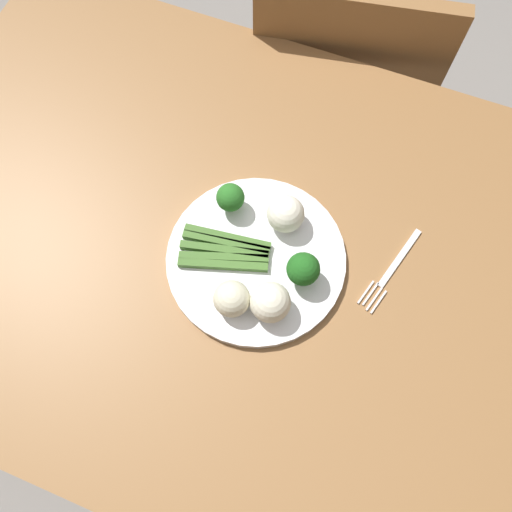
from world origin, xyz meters
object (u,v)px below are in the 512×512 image
(fork, at_px, (391,270))
(plate, at_px, (256,259))
(broccoli_back, at_px, (230,198))
(broccoli_near_center, at_px, (303,269))
(dining_table, at_px, (266,279))
(cauliflower_near_fork, at_px, (232,299))
(asparagus_bundle, at_px, (225,250))
(cauliflower_mid, at_px, (286,214))
(cauliflower_left, at_px, (270,302))
(chair, at_px, (339,90))

(fork, bearing_deg, plate, -57.55)
(broccoli_back, xyz_separation_m, broccoli_near_center, (-0.15, 0.07, 0.00))
(broccoli_back, bearing_deg, dining_table, 147.06)
(broccoli_back, xyz_separation_m, cauliflower_near_fork, (-0.06, 0.15, -0.00))
(broccoli_back, height_order, fork, broccoli_back)
(asparagus_bundle, relative_size, cauliflower_mid, 2.51)
(cauliflower_left, bearing_deg, plate, -54.39)
(cauliflower_mid, xyz_separation_m, cauliflower_left, (-0.03, 0.14, 0.00))
(asparagus_bundle, relative_size, fork, 0.91)
(asparagus_bundle, distance_m, broccoli_back, 0.08)
(dining_table, relative_size, broccoli_back, 24.21)
(plate, bearing_deg, cauliflower_near_fork, 86.28)
(dining_table, xyz_separation_m, broccoli_near_center, (-0.06, 0.02, 0.16))
(dining_table, xyz_separation_m, plate, (0.02, 0.01, 0.12))
(asparagus_bundle, xyz_separation_m, broccoli_near_center, (-0.13, -0.00, 0.03))
(asparagus_bundle, height_order, fork, asparagus_bundle)
(chair, xyz_separation_m, cauliflower_left, (-0.06, 0.65, 0.31))
(plate, height_order, cauliflower_near_fork, cauliflower_near_fork)
(chair, height_order, asparagus_bundle, chair)
(plate, height_order, broccoli_back, broccoli_back)
(plate, xyz_separation_m, cauliflower_mid, (-0.02, -0.07, 0.04))
(chair, xyz_separation_m, broccoli_back, (0.06, 0.51, 0.31))
(plate, xyz_separation_m, broccoli_near_center, (-0.08, 0.01, 0.04))
(plate, relative_size, fork, 1.73)
(chair, bearing_deg, plate, 80.05)
(chair, distance_m, cauliflower_mid, 0.59)
(asparagus_bundle, height_order, broccoli_back, broccoli_back)
(plate, relative_size, asparagus_bundle, 1.90)
(broccoli_near_center, bearing_deg, dining_table, -15.82)
(chair, xyz_separation_m, fork, (-0.22, 0.52, 0.26))
(broccoli_near_center, height_order, fork, broccoli_near_center)
(asparagus_bundle, bearing_deg, chair, -107.49)
(cauliflower_near_fork, bearing_deg, cauliflower_mid, -99.52)
(cauliflower_mid, distance_m, fork, 0.19)
(chair, relative_size, broccoli_near_center, 13.93)
(broccoli_near_center, bearing_deg, chair, -81.49)
(broccoli_near_center, bearing_deg, cauliflower_near_fork, 43.56)
(cauliflower_near_fork, bearing_deg, chair, -89.59)
(cauliflower_mid, bearing_deg, plate, 74.11)
(broccoli_back, relative_size, cauliflower_near_fork, 1.00)
(dining_table, bearing_deg, broccoli_near_center, 164.18)
(cauliflower_near_fork, bearing_deg, broccoli_near_center, -136.44)
(cauliflower_near_fork, bearing_deg, plate, -93.72)
(cauliflower_mid, bearing_deg, asparagus_bundle, 49.91)
(asparagus_bundle, height_order, cauliflower_mid, cauliflower_mid)
(asparagus_bundle, relative_size, broccoli_near_center, 2.40)
(dining_table, distance_m, broccoli_back, 0.19)
(plate, bearing_deg, cauliflower_left, 125.61)
(chair, xyz_separation_m, asparagus_bundle, (0.04, 0.59, 0.28))
(dining_table, height_order, broccoli_near_center, broccoli_near_center)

